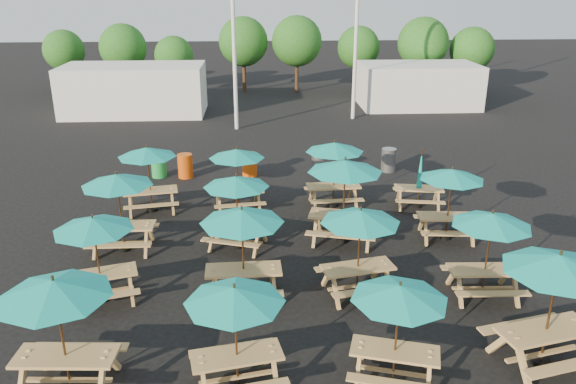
{
  "coord_description": "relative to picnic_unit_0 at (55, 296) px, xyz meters",
  "views": [
    {
      "loc": [
        -0.93,
        -14.97,
        7.34
      ],
      "look_at": [
        0.0,
        1.5,
        1.1
      ],
      "focal_mm": 35.0,
      "sensor_mm": 36.0,
      "label": 1
    }
  ],
  "objects": [
    {
      "name": "event_tent_0",
      "position": [
        -3.41,
        24.06,
        -0.67
      ],
      "size": [
        8.0,
        4.0,
        2.8
      ],
      "primitive_type": "cube",
      "color": "silver",
      "rests_on": "ground"
    },
    {
      "name": "picnic_unit_15",
      "position": [
        9.15,
        8.8,
        -1.21
      ],
      "size": [
        1.85,
        1.68,
        2.1
      ],
      "rotation": [
        0.0,
        0.0,
        -0.16
      ],
      "color": "tan",
      "rests_on": "ground"
    },
    {
      "name": "tree_7",
      "position": [
        18.21,
        28.98,
        0.92
      ],
      "size": [
        2.95,
        2.95,
        4.48
      ],
      "color": "#382314",
      "rests_on": "ground"
    },
    {
      "name": "picnic_unit_11",
      "position": [
        6.23,
        9.01,
        -0.09
      ],
      "size": [
        2.1,
        2.1,
        2.31
      ],
      "rotation": [
        0.0,
        0.0,
        0.07
      ],
      "color": "tan",
      "rests_on": "ground"
    },
    {
      "name": "picnic_unit_10",
      "position": [
        6.15,
        6.23,
        0.13
      ],
      "size": [
        2.66,
        2.66,
        2.56
      ],
      "rotation": [
        0.0,
        0.0,
        -0.26
      ],
      "color": "tan",
      "rests_on": "ground"
    },
    {
      "name": "event_tent_1",
      "position": [
        13.59,
        25.06,
        -0.77
      ],
      "size": [
        7.0,
        4.0,
        2.6
      ],
      "primitive_type": "cube",
      "color": "silver",
      "rests_on": "ground"
    },
    {
      "name": "tree_1",
      "position": [
        -5.16,
        29.96,
        1.08
      ],
      "size": [
        3.11,
        3.11,
        4.72
      ],
      "color": "#382314",
      "rests_on": "ground"
    },
    {
      "name": "waste_bin_0",
      "position": [
        -0.27,
        12.49,
        -1.6
      ],
      "size": [
        0.59,
        0.59,
        0.95
      ],
      "primitive_type": "cylinder",
      "color": "green",
      "rests_on": "ground"
    },
    {
      "name": "picnic_unit_1",
      "position": [
        -0.2,
        3.26,
        -0.17
      ],
      "size": [
        2.32,
        2.32,
        2.21
      ],
      "rotation": [
        0.0,
        0.0,
        0.28
      ],
      "color": "tan",
      "rests_on": "ground"
    },
    {
      "name": "picnic_unit_12",
      "position": [
        9.33,
        0.25,
        0.08
      ],
      "size": [
        2.57,
        2.57,
        2.51
      ],
      "rotation": [
        0.0,
        0.0,
        0.23
      ],
      "color": "tan",
      "rests_on": "ground"
    },
    {
      "name": "picnic_unit_8",
      "position": [
        6.21,
        -0.08,
        -0.23
      ],
      "size": [
        2.27,
        2.27,
        2.15
      ],
      "rotation": [
        0.0,
        0.0,
        -0.29
      ],
      "color": "tan",
      "rests_on": "ground"
    },
    {
      "name": "waste_bin_2",
      "position": [
        3.33,
        12.39,
        -1.6
      ],
      "size": [
        0.59,
        0.59,
        0.95
      ],
      "primitive_type": "cylinder",
      "color": "#CE4A0C",
      "rests_on": "ground"
    },
    {
      "name": "picnic_unit_14",
      "position": [
        9.3,
        6.23,
        -0.16
      ],
      "size": [
        2.06,
        2.06,
        2.23
      ],
      "rotation": [
        0.0,
        0.0,
        -0.09
      ],
      "color": "tan",
      "rests_on": "ground"
    },
    {
      "name": "tree_4",
      "position": [
        6.49,
        30.32,
        1.39
      ],
      "size": [
        3.41,
        3.41,
        5.17
      ],
      "color": "#382314",
      "rests_on": "ground"
    },
    {
      "name": "mast_1",
      "position": [
        9.09,
        22.06,
        3.93
      ],
      "size": [
        0.2,
        0.2,
        12.0
      ],
      "primitive_type": "cylinder",
      "color": "silver",
      "rests_on": "ground"
    },
    {
      "name": "picnic_unit_2",
      "position": [
        -0.26,
        5.99,
        -0.06
      ],
      "size": [
        1.99,
        1.99,
        2.34
      ],
      "rotation": [
        0.0,
        0.0,
        -0.0
      ],
      "color": "tan",
      "rests_on": "ground"
    },
    {
      "name": "picnic_unit_7",
      "position": [
        2.97,
        8.84,
        -0.21
      ],
      "size": [
        2.09,
        2.09,
        2.17
      ],
      "rotation": [
        0.0,
        0.0,
        0.14
      ],
      "color": "tan",
      "rests_on": "ground"
    },
    {
      "name": "waste_bin_1",
      "position": [
        0.79,
        12.36,
        -1.6
      ],
      "size": [
        0.59,
        0.59,
        0.95
      ],
      "primitive_type": "cylinder",
      "color": "#CE4A0C",
      "rests_on": "ground"
    },
    {
      "name": "picnic_unit_4",
      "position": [
        3.19,
        -0.07,
        -0.18
      ],
      "size": [
        2.2,
        2.2,
        2.2
      ],
      "rotation": [
        0.0,
        0.0,
        0.2
      ],
      "color": "tan",
      "rests_on": "ground"
    },
    {
      "name": "tree_5",
      "position": [
        10.81,
        30.73,
        0.9
      ],
      "size": [
        2.94,
        2.94,
        4.45
      ],
      "color": "#382314",
      "rests_on": "ground"
    },
    {
      "name": "picnic_unit_5",
      "position": [
        3.26,
        3.19,
        -0.05
      ],
      "size": [
        2.07,
        2.07,
        2.36
      ],
      "rotation": [
        0.0,
        0.0,
        0.03
      ],
      "color": "tan",
      "rests_on": "ground"
    },
    {
      "name": "waste_bin_4",
      "position": [
        8.99,
        12.68,
        -1.6
      ],
      "size": [
        0.59,
        0.59,
        0.95
      ],
      "primitive_type": "cylinder",
      "color": "gray",
      "rests_on": "ground"
    },
    {
      "name": "waste_bin_3",
      "position": [
        6.11,
        12.47,
        -1.6
      ],
      "size": [
        0.59,
        0.59,
        0.95
      ],
      "primitive_type": "cylinder",
      "color": "gray",
      "rests_on": "ground"
    },
    {
      "name": "picnic_unit_0",
      "position": [
        0.0,
        0.0,
        0.0
      ],
      "size": [
        2.18,
        2.18,
        2.41
      ],
      "rotation": [
        0.0,
        0.0,
        -0.06
      ],
      "color": "tan",
      "rests_on": "ground"
    },
    {
      "name": "picnic_unit_3",
      "position": [
        0.04,
        8.93,
        -0.13
      ],
      "size": [
        2.23,
        2.23,
        2.26
      ],
      "rotation": [
        0.0,
        0.0,
        0.18
      ],
      "color": "tan",
      "rests_on": "ground"
    },
    {
      "name": "tree_3",
      "position": [
        2.84,
        30.77,
        1.33
      ],
      "size": [
        3.36,
        3.36,
        5.09
      ],
      "color": "#382314",
      "rests_on": "ground"
    },
    {
      "name": "mast_0",
      "position": [
        2.59,
        20.06,
        3.93
      ],
      "size": [
        0.2,
        0.2,
        12.0
      ],
      "primitive_type": "cylinder",
      "color": "silver",
      "rests_on": "ground"
    },
    {
      "name": "picnic_unit_6",
      "position": [
        3.04,
        6.0,
        -0.18
      ],
      "size": [
        2.37,
        2.37,
        2.21
      ],
      "rotation": [
        0.0,
        0.0,
        -0.32
      ],
      "color": "tan",
      "rests_on": "ground"
    },
    {
      "name": "tree_0",
      "position": [
        -9.48,
        31.31,
        0.76
      ],
      "size": [
        2.8,
        2.8,
        4.24
      ],
      "color": "#382314",
      "rests_on": "ground"
    },
    {
      "name": "picnic_unit_13",
      "position": [
        9.15,
        2.92,
        -0.15
      ],
      "size": [
        1.97,
        1.97,
        2.23
      ],
      "rotation": [
        0.0,
        0.0,
        -0.04
      ],
      "color": "tan",
      "rests_on": "ground"
    },
    {
      "name": "picnic_unit_9",
      "position": [
        6.06,
        3.21,
        -0.12
      ],
      "size": [
        2.3,
        2.3,
        2.27
      ],
      "rotation": [
        0.0,
        0.0,
        0.21
      ],
      "color": "tan",
      "rests_on": "ground"
    },
    {
      "name": "tree_2",
      "position": [
        -1.8,
        29.71,
        0.55
      ],
      "size": [
        2.59,
        2.59,
        3.93
      ],
      "color": "#382314",
      "rests_on": "ground"
    },
    {
      "name": "ground",
      "position": [
        4.59,
        6.06,
        -2.07
      ],
      "size": [
        120.0,
        120.0,
        0.0
      ],
      "primitive_type": "plane",
      "color": "black",
      "rests_on": "ground"
    },
    {
      "name": "tree_6",
      "position": [
        14.82,
        28.95,
        1.35
      ],
      "size": [
        3.38,
        3.38,
        5.13
      ],
      "color": "#382314",
      "rests_on": "ground"
    }
  ]
}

